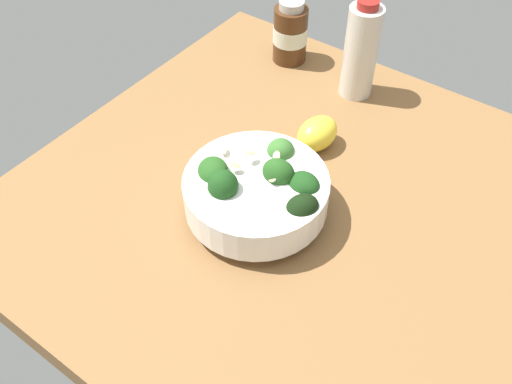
{
  "coord_description": "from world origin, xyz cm",
  "views": [
    {
      "loc": [
        27.61,
        -46.26,
        58.14
      ],
      "look_at": [
        -1.91,
        -5.45,
        4.0
      ],
      "focal_mm": 39.75,
      "sensor_mm": 36.0,
      "label": 1
    }
  ],
  "objects_px": {
    "lemon_wedge": "(317,134)",
    "bottle_short": "(361,51)",
    "bowl_of_broccoli": "(257,190)",
    "bottle_tall": "(290,33)"
  },
  "relations": [
    {
      "from": "bowl_of_broccoli",
      "to": "bottle_tall",
      "type": "xyz_separation_m",
      "value": [
        -0.17,
        0.33,
        0.01
      ]
    },
    {
      "from": "bowl_of_broccoli",
      "to": "bottle_tall",
      "type": "distance_m",
      "value": 0.37
    },
    {
      "from": "bottle_tall",
      "to": "bottle_short",
      "type": "height_order",
      "value": "bottle_short"
    },
    {
      "from": "bottle_tall",
      "to": "bottle_short",
      "type": "relative_size",
      "value": 0.68
    },
    {
      "from": "lemon_wedge",
      "to": "bottle_short",
      "type": "bearing_deg",
      "value": 96.99
    },
    {
      "from": "lemon_wedge",
      "to": "bottle_short",
      "type": "relative_size",
      "value": 0.42
    },
    {
      "from": "bottle_tall",
      "to": "bowl_of_broccoli",
      "type": "bearing_deg",
      "value": -63.25
    },
    {
      "from": "lemon_wedge",
      "to": "bowl_of_broccoli",
      "type": "bearing_deg",
      "value": -88.46
    },
    {
      "from": "bowl_of_broccoli",
      "to": "bottle_tall",
      "type": "relative_size",
      "value": 1.73
    },
    {
      "from": "lemon_wedge",
      "to": "bottle_tall",
      "type": "height_order",
      "value": "bottle_tall"
    }
  ]
}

